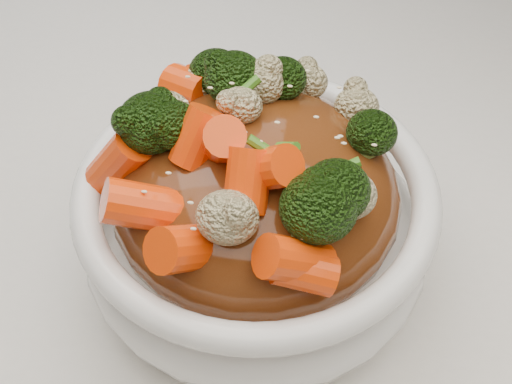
# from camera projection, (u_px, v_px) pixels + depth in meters

# --- Properties ---
(tablecloth) EXTENTS (1.20, 0.80, 0.04)m
(tablecloth) POSITION_uv_depth(u_px,v_px,m) (205.00, 216.00, 0.57)
(tablecloth) COLOR silver
(tablecloth) RESTS_ON dining_table
(bowl) EXTENTS (0.25, 0.25, 0.09)m
(bowl) POSITION_uv_depth(u_px,v_px,m) (256.00, 227.00, 0.48)
(bowl) COLOR white
(bowl) RESTS_ON tablecloth
(sauce_base) EXTENTS (0.20, 0.20, 0.10)m
(sauce_base) POSITION_uv_depth(u_px,v_px,m) (256.00, 195.00, 0.45)
(sauce_base) COLOR #56280E
(sauce_base) RESTS_ON bowl
(carrots) EXTENTS (0.20, 0.20, 0.05)m
(carrots) POSITION_uv_depth(u_px,v_px,m) (256.00, 117.00, 0.40)
(carrots) COLOR #FF4408
(carrots) RESTS_ON sauce_base
(broccoli) EXTENTS (0.20, 0.20, 0.05)m
(broccoli) POSITION_uv_depth(u_px,v_px,m) (256.00, 119.00, 0.40)
(broccoli) COLOR black
(broccoli) RESTS_ON sauce_base
(cauliflower) EXTENTS (0.20, 0.20, 0.04)m
(cauliflower) POSITION_uv_depth(u_px,v_px,m) (256.00, 122.00, 0.41)
(cauliflower) COLOR beige
(cauliflower) RESTS_ON sauce_base
(scallions) EXTENTS (0.15, 0.15, 0.02)m
(scallions) POSITION_uv_depth(u_px,v_px,m) (256.00, 116.00, 0.40)
(scallions) COLOR #39741A
(scallions) RESTS_ON sauce_base
(sesame_seeds) EXTENTS (0.18, 0.18, 0.01)m
(sesame_seeds) POSITION_uv_depth(u_px,v_px,m) (256.00, 116.00, 0.40)
(sesame_seeds) COLOR beige
(sesame_seeds) RESTS_ON sauce_base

